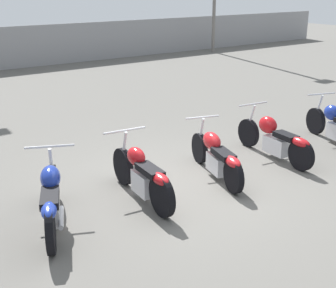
{
  "coord_description": "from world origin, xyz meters",
  "views": [
    {
      "loc": [
        -4.5,
        -5.77,
        3.27
      ],
      "look_at": [
        0.0,
        0.37,
        0.65
      ],
      "focal_mm": 50.0,
      "sensor_mm": 36.0,
      "label": 1
    }
  ],
  "objects": [
    {
      "name": "ground_plane",
      "position": [
        0.0,
        0.0,
        0.0
      ],
      "size": [
        60.0,
        60.0,
        0.0
      ],
      "primitive_type": "plane",
      "color": "#5B5954"
    },
    {
      "name": "motorcycle_slot_1",
      "position": [
        -2.32,
        -0.05,
        0.44
      ],
      "size": [
        1.07,
        1.92,
        1.0
      ],
      "rotation": [
        0.0,
        0.0,
        -0.43
      ],
      "color": "black",
      "rests_on": "ground_plane"
    },
    {
      "name": "motorcycle_slot_2",
      "position": [
        -0.82,
        -0.08,
        0.42
      ],
      "size": [
        0.75,
        1.99,
        1.01
      ],
      "rotation": [
        0.0,
        0.0,
        -0.11
      ],
      "color": "black",
      "rests_on": "ground_plane"
    },
    {
      "name": "motorcycle_slot_3",
      "position": [
        0.73,
        -0.08,
        0.4
      ],
      "size": [
        0.87,
        1.97,
        0.95
      ],
      "rotation": [
        0.0,
        0.0,
        -0.3
      ],
      "color": "black",
      "rests_on": "ground_plane"
    },
    {
      "name": "motorcycle_slot_4",
      "position": [
        2.3,
        -0.03,
        0.4
      ],
      "size": [
        0.71,
        2.13,
        0.96
      ],
      "rotation": [
        0.0,
        0.0,
        -0.13
      ],
      "color": "black",
      "rests_on": "ground_plane"
    }
  ]
}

